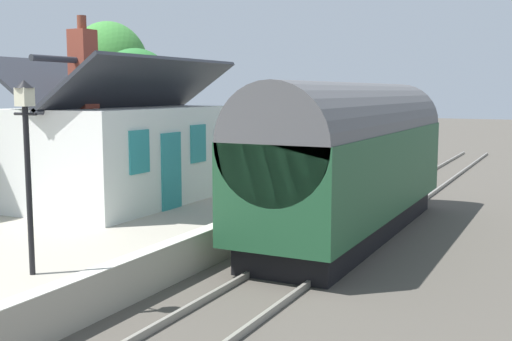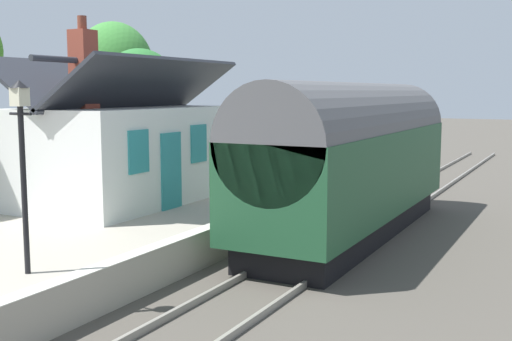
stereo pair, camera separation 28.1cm
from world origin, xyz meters
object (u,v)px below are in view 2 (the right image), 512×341
at_px(station_building, 121,151).
at_px(planter_edge_far, 307,151).
at_px(tree_mid_background, 140,92).
at_px(planter_edge_near, 271,158).
at_px(planter_corner_building, 193,168).
at_px(bench_platform_end, 351,151).
at_px(planter_bench_left, 282,177).
at_px(train, 353,158).
at_px(lamp_post_platform, 22,139).
at_px(planter_bench_right, 223,169).
at_px(tree_far_right, 114,68).
at_px(station_sign_board, 316,148).
at_px(bench_near_building, 316,159).
at_px(planter_under_sign, 349,164).

distance_m(station_building, planter_edge_far, 14.25).
bearing_deg(tree_mid_background, planter_edge_near, -72.87).
height_order(planter_edge_near, planter_corner_building, planter_edge_near).
distance_m(bench_platform_end, planter_bench_left, 8.87).
xyz_separation_m(train, station_building, (-2.56, 6.14, 0.15)).
bearing_deg(station_building, lamp_post_platform, -153.63).
height_order(planter_bench_right, planter_bench_left, planter_bench_left).
bearing_deg(planter_bench_right, tree_far_right, 62.78).
relative_size(planter_edge_far, tree_mid_background, 0.17).
bearing_deg(planter_edge_near, station_sign_board, -128.91).
distance_m(bench_platform_end, tree_mid_background, 9.92).
bearing_deg(station_building, station_sign_board, -27.43).
relative_size(lamp_post_platform, tree_mid_background, 0.58).
relative_size(station_building, tree_mid_background, 1.10).
bearing_deg(planter_corner_building, planter_edge_far, -9.29).
xyz_separation_m(planter_bench_right, tree_far_right, (4.75, 9.23, 4.13)).
distance_m(train, lamp_post_platform, 9.58).
relative_size(planter_edge_near, tree_far_right, 0.12).
xyz_separation_m(planter_edge_far, lamp_post_platform, (-20.70, -3.40, 2.10)).
bearing_deg(station_sign_board, tree_mid_background, 84.84).
relative_size(bench_near_building, planter_edge_far, 1.44).
bearing_deg(planter_edge_near, lamp_post_platform, -169.69).
bearing_deg(tree_mid_background, train, -113.17).
bearing_deg(tree_far_right, planter_under_sign, -97.42).
height_order(lamp_post_platform, tree_mid_background, tree_mid_background).
bearing_deg(bench_near_building, planter_bench_left, -171.86).
relative_size(planter_under_sign, planter_corner_building, 0.63).
bearing_deg(train, tree_far_right, 61.61).
xyz_separation_m(bench_platform_end, planter_bench_right, (-7.15, 2.62, -0.21)).
height_order(bench_platform_end, station_sign_board, station_sign_board).
xyz_separation_m(planter_bench_right, planter_corner_building, (-0.20, 1.24, 0.00)).
xyz_separation_m(planter_bench_left, planter_corner_building, (1.50, 4.50, -0.08)).
bearing_deg(planter_edge_far, bench_near_building, -153.04).
xyz_separation_m(station_building, station_sign_board, (6.57, -3.41, -0.32)).
bearing_deg(planter_bench_left, tree_mid_background, 70.96).
distance_m(station_building, lamp_post_platform, 7.31).
height_order(planter_edge_near, station_sign_board, station_sign_board).
height_order(planter_edge_far, lamp_post_platform, lamp_post_platform).
xyz_separation_m(planter_edge_far, tree_mid_background, (-6.87, 4.82, 2.89)).
distance_m(train, station_sign_board, 4.85).
bearing_deg(tree_mid_background, station_sign_board, -95.16).
xyz_separation_m(planter_edge_near, planter_corner_building, (-2.93, 1.91, -0.17)).
relative_size(bench_platform_end, planter_edge_near, 1.61).
distance_m(planter_bench_right, lamp_post_platform, 13.41).
relative_size(train, station_sign_board, 7.04).
distance_m(planter_edge_far, planter_under_sign, 6.27).
xyz_separation_m(planter_edge_near, planter_bench_right, (-2.73, 0.68, -0.18)).
height_order(bench_platform_end, planter_bench_left, bench_platform_end).
relative_size(train, station_building, 1.71).
distance_m(lamp_post_platform, station_sign_board, 13.13).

